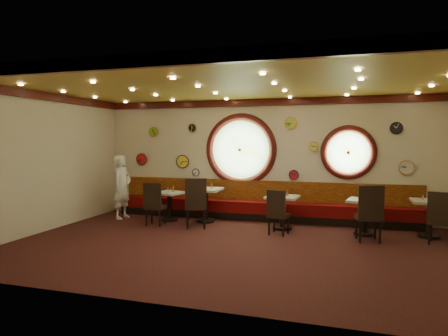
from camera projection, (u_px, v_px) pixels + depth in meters
floor at (232, 246)px, 7.96m from camera, size 9.00×6.00×0.00m
ceiling at (232, 84)px, 7.74m from camera, size 9.00×6.00×0.02m
wall_back at (262, 159)px, 10.71m from camera, size 9.00×0.02×3.20m
wall_front at (167, 181)px, 4.99m from camera, size 9.00×0.02×3.20m
wall_left at (44, 162)px, 9.15m from camera, size 0.02×6.00×3.20m
molding_back at (262, 102)px, 10.56m from camera, size 9.00×0.10×0.18m
molding_front at (168, 59)px, 4.93m from camera, size 9.00×0.10×0.18m
molding_left at (43, 96)px, 9.04m from camera, size 0.10×6.00×0.18m
banquette_base at (260, 216)px, 10.55m from camera, size 8.00×0.55×0.20m
banquette_seat at (260, 207)px, 10.53m from camera, size 8.00×0.55×0.30m
banquette_back at (262, 191)px, 10.71m from camera, size 8.00×0.10×0.55m
porthole_left_glass at (241, 150)px, 10.86m from camera, size 1.66×0.02×1.66m
porthole_left_frame at (241, 150)px, 10.85m from camera, size 1.98×0.18×1.98m
porthole_left_ring at (240, 150)px, 10.82m from camera, size 1.61×0.03×1.61m
porthole_right_glass at (348, 152)px, 10.05m from camera, size 1.10×0.02×1.10m
porthole_right_frame at (348, 152)px, 10.04m from camera, size 1.38×0.18×1.38m
porthole_right_ring at (348, 152)px, 10.01m from camera, size 1.09×0.03×1.09m
wall_clock_0 at (183, 162)px, 11.35m from camera, size 0.36×0.03×0.36m
wall_clock_1 at (142, 159)px, 11.72m from camera, size 0.32×0.03×0.32m
wall_clock_2 at (294, 175)px, 10.45m from camera, size 0.24×0.03×0.24m
wall_clock_3 at (406, 167)px, 9.65m from camera, size 0.34×0.03×0.34m
wall_clock_4 at (291, 123)px, 10.39m from camera, size 0.30×0.03×0.30m
wall_clock_5 at (154, 132)px, 11.55m from camera, size 0.26×0.03×0.26m
wall_clock_6 at (196, 172)px, 11.25m from camera, size 0.20×0.03×0.20m
wall_clock_7 at (314, 146)px, 10.26m from camera, size 0.22×0.03×0.22m
wall_clock_8 at (396, 128)px, 9.66m from camera, size 0.28×0.03×0.28m
wall_clock_9 at (192, 128)px, 11.19m from camera, size 0.24×0.03×0.24m
table_a at (169, 203)px, 10.44m from camera, size 0.85×0.85×0.76m
table_b at (205, 201)px, 10.29m from camera, size 0.80×0.80×0.87m
table_c at (282, 208)px, 9.43m from camera, size 0.79×0.79×0.79m
table_d at (365, 213)px, 8.86m from camera, size 0.84×0.84×0.79m
table_e at (430, 214)px, 8.62m from camera, size 0.76×0.76×0.81m
chair_a at (154, 201)px, 9.78m from camera, size 0.48×0.48×0.66m
chair_b at (196, 200)px, 9.50m from camera, size 0.66×0.66×0.75m
chair_c at (277, 209)px, 8.82m from camera, size 0.49×0.49×0.63m
chair_d at (370, 210)px, 8.20m from camera, size 0.58×0.58×0.74m
chair_e at (440, 215)px, 7.98m from camera, size 0.56×0.56×0.67m
condiment_a_salt at (168, 189)px, 10.50m from camera, size 0.04×0.04×0.11m
condiment_b_salt at (204, 186)px, 10.40m from camera, size 0.04×0.04×0.10m
condiment_c_salt at (279, 194)px, 9.48m from camera, size 0.03×0.03×0.09m
condiment_d_salt at (361, 197)px, 8.87m from camera, size 0.03×0.03×0.09m
condiment_a_pepper at (171, 190)px, 10.42m from camera, size 0.04×0.04×0.10m
condiment_b_pepper at (204, 186)px, 10.29m from camera, size 0.04×0.04×0.10m
condiment_c_pepper at (286, 194)px, 9.37m from camera, size 0.04×0.04×0.11m
condiment_d_pepper at (366, 198)px, 8.76m from camera, size 0.03×0.03×0.09m
condiment_a_bottle at (173, 189)px, 10.45m from camera, size 0.05×0.05×0.16m
condiment_b_bottle at (212, 186)px, 10.27m from camera, size 0.04×0.04×0.14m
condiment_c_bottle at (288, 193)px, 9.41m from camera, size 0.05×0.05×0.16m
condiment_d_bottle at (369, 195)px, 8.87m from camera, size 0.06×0.06×0.18m
condiment_e_salt at (423, 197)px, 8.70m from camera, size 0.04×0.04×0.11m
condiment_e_pepper at (429, 198)px, 8.58m from camera, size 0.04×0.04×0.11m
condiment_e_bottle at (432, 196)px, 8.71m from camera, size 0.05×0.05×0.17m
waiter at (122, 187)px, 10.73m from camera, size 0.46×0.66×1.72m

